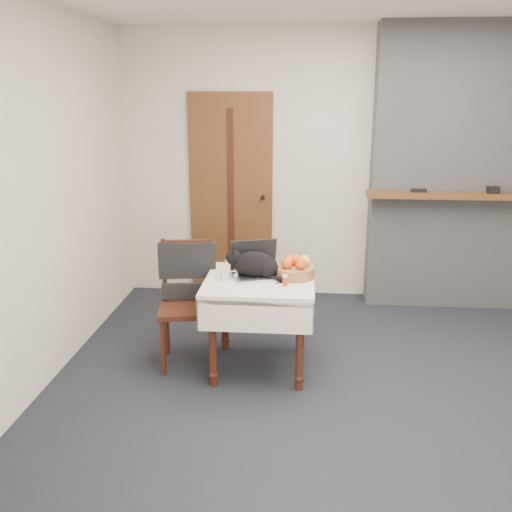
{
  "coord_description": "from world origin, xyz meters",
  "views": [
    {
      "loc": [
        -0.46,
        -3.59,
        1.98
      ],
      "look_at": [
        -0.8,
        0.24,
        0.88
      ],
      "focal_mm": 40.0,
      "sensor_mm": 36.0,
      "label": 1
    }
  ],
  "objects": [
    {
      "name": "door",
      "position": [
        -1.2,
        1.97,
        1.0
      ],
      "size": [
        0.82,
        0.1,
        2.0
      ],
      "color": "brown",
      "rests_on": "ground"
    },
    {
      "name": "cream_jar",
      "position": [
        -1.02,
        0.24,
        0.74
      ],
      "size": [
        0.06,
        0.06,
        0.07
      ],
      "primitive_type": "cylinder",
      "color": "silver",
      "rests_on": "side_table"
    },
    {
      "name": "fruit_basket",
      "position": [
        -0.53,
        0.35,
        0.76
      ],
      "size": [
        0.28,
        0.28,
        0.16
      ],
      "color": "#9A663E",
      "rests_on": "side_table"
    },
    {
      "name": "cat",
      "position": [
        -0.81,
        0.31,
        0.8
      ],
      "size": [
        0.45,
        0.22,
        0.22
      ],
      "rotation": [
        0.0,
        0.0,
        -0.06
      ],
      "color": "black",
      "rests_on": "side_table"
    },
    {
      "name": "chair",
      "position": [
        -1.33,
        0.41,
        0.6
      ],
      "size": [
        0.48,
        0.47,
        0.93
      ],
      "rotation": [
        0.0,
        0.0,
        0.16
      ],
      "color": "#3D1B10",
      "rests_on": "ground"
    },
    {
      "name": "laptop",
      "position": [
        -0.81,
        0.36,
        0.76
      ],
      "size": [
        0.42,
        0.39,
        0.25
      ],
      "rotation": [
        0.0,
        0.0,
        0.32
      ],
      "color": "#B7B7BC",
      "rests_on": "side_table"
    },
    {
      "name": "pill_bottle",
      "position": [
        -0.59,
        0.15,
        0.74
      ],
      "size": [
        0.04,
        0.04,
        0.08
      ],
      "color": "#9F3A13",
      "rests_on": "side_table"
    },
    {
      "name": "chimney",
      "position": [
        0.9,
        1.85,
        1.3
      ],
      "size": [
        1.62,
        0.48,
        2.6
      ],
      "color": "gray",
      "rests_on": "ground"
    },
    {
      "name": "room_shell",
      "position": [
        0.0,
        0.46,
        1.76
      ],
      "size": [
        4.52,
        4.01,
        2.61
      ],
      "color": "beige",
      "rests_on": "ground"
    },
    {
      "name": "desk_clutter",
      "position": [
        -0.58,
        0.3,
        0.7
      ],
      "size": [
        0.12,
        0.07,
        0.01
      ],
      "primitive_type": "cube",
      "rotation": [
        0.0,
        0.0,
        0.44
      ],
      "color": "black",
      "rests_on": "side_table"
    },
    {
      "name": "ground",
      "position": [
        0.0,
        0.0,
        0.0
      ],
      "size": [
        4.5,
        4.5,
        0.0
      ],
      "primitive_type": "plane",
      "color": "black",
      "rests_on": "ground"
    },
    {
      "name": "side_table",
      "position": [
        -0.78,
        0.29,
        0.59
      ],
      "size": [
        0.78,
        0.78,
        0.7
      ],
      "color": "#3D1B10",
      "rests_on": "ground"
    }
  ]
}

